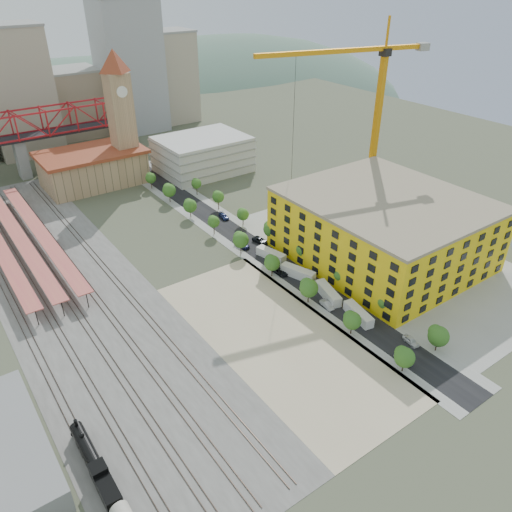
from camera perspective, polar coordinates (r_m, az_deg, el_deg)
ground at (r=137.86m, az=-4.18°, el=-1.86°), size 400.00×400.00×0.00m
ballast_strip at (r=140.82m, az=-20.61°, el=-3.21°), size 36.00×165.00×0.06m
dirt_lot at (r=114.97m, az=2.56°, el=-9.33°), size 28.00×67.00×0.06m
street_asphalt at (r=156.18m, az=-2.12°, el=2.37°), size 12.00×170.00×0.06m
sidewalk_west at (r=153.60m, az=-3.82°, el=1.80°), size 3.00×170.00×0.04m
sidewalk_east at (r=158.91m, az=-0.47°, el=2.91°), size 3.00×170.00×0.04m
construction_pad at (r=150.89m, az=14.66°, el=0.22°), size 50.00×90.00×0.06m
rail_tracks at (r=140.47m, az=-21.31°, el=-3.39°), size 26.56×160.00×0.18m
platform_canopies at (r=162.13m, az=-25.43°, el=1.91°), size 16.00×80.00×4.12m
station_hall at (r=201.65m, az=-18.12°, el=9.60°), size 38.00×24.00×13.10m
clock_tower at (r=197.62m, az=-15.32°, el=16.35°), size 12.00×12.00×52.00m
parking_garage at (r=206.24m, az=-6.11°, el=11.49°), size 34.00×26.00×14.00m
truss_bridge at (r=215.20m, az=-25.85°, el=12.81°), size 94.00×9.60×25.60m
construction_building at (r=144.42m, az=14.36°, el=3.09°), size 44.60×50.60×18.80m
street_trees at (r=148.97m, az=0.02°, el=0.89°), size 15.40×124.40×8.00m
skyline at (r=256.70m, az=-20.74°, el=17.25°), size 133.00×46.00×60.00m
distant_hills at (r=405.22m, az=-18.04°, el=6.76°), size 647.00×264.00×227.00m
locomotive at (r=94.01m, az=-18.13°, el=-21.39°), size 2.59×19.95×4.99m
tower_crane at (r=165.18m, az=12.80°, el=17.12°), size 55.37×16.39×60.57m
site_trailer_a at (r=122.24m, az=11.62°, el=-6.52°), size 4.07×9.58×2.54m
site_trailer_b at (r=128.00m, az=8.24°, el=-4.24°), size 4.95×10.11×2.68m
site_trailer_c at (r=135.24m, az=4.82°, el=-1.92°), size 5.53×10.17×2.70m
site_trailer_d at (r=143.22m, az=1.74°, el=0.15°), size 4.44×9.68×2.56m
car_0 at (r=113.00m, az=16.53°, el=-11.21°), size 1.92×4.49×1.51m
car_1 at (r=124.93m, az=8.12°, el=-5.55°), size 2.03×4.57×1.46m
car_2 at (r=136.66m, az=2.71°, el=-1.77°), size 2.88×5.48×1.47m
car_3 at (r=149.32m, az=-1.61°, el=1.30°), size 2.88×5.66×1.57m
car_4 at (r=118.18m, az=17.30°, el=-9.24°), size 2.39×4.53×1.47m
car_5 at (r=136.49m, az=6.12°, el=-2.00°), size 1.70×4.13×1.33m
car_6 at (r=151.60m, az=0.49°, el=1.78°), size 3.20×5.74×1.52m
car_7 at (r=166.90m, az=-3.71°, el=4.54°), size 2.71×5.30×1.47m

